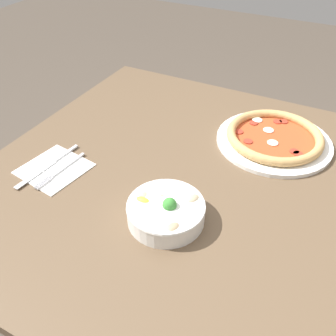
{
  "coord_description": "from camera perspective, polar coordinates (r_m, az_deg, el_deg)",
  "views": [
    {
      "loc": [
        -0.18,
        0.69,
        1.37
      ],
      "look_at": [
        0.17,
        0.01,
        0.77
      ],
      "focal_mm": 40.0,
      "sensor_mm": 36.0,
      "label": 1
    }
  ],
  "objects": [
    {
      "name": "dining_table",
      "position": [
        1.01,
        8.87,
        -7.19
      ],
      "size": [
        1.29,
        1.05,
        0.75
      ],
      "color": "brown",
      "rests_on": "ground_plane"
    },
    {
      "name": "bowl",
      "position": [
        0.84,
        -0.32,
        -6.5
      ],
      "size": [
        0.18,
        0.18,
        0.07
      ],
      "color": "white",
      "rests_on": "dining_table"
    },
    {
      "name": "knife",
      "position": [
        1.06,
        -17.4,
        0.63
      ],
      "size": [
        0.03,
        0.22,
        0.01
      ],
      "rotation": [
        0.0,
        0.0,
        1.48
      ],
      "color": "silver",
      "rests_on": "napkin"
    },
    {
      "name": "fork",
      "position": [
        1.03,
        -15.93,
        -0.25
      ],
      "size": [
        0.03,
        0.17,
        0.0
      ],
      "rotation": [
        0.0,
        0.0,
        1.48
      ],
      "color": "silver",
      "rests_on": "napkin"
    },
    {
      "name": "pizza",
      "position": [
        1.13,
        15.88,
        4.43
      ],
      "size": [
        0.33,
        0.33,
        0.04
      ],
      "color": "white",
      "rests_on": "dining_table"
    },
    {
      "name": "napkin",
      "position": [
        1.05,
        -16.94,
        -0.1
      ],
      "size": [
        0.18,
        0.18,
        0.0
      ],
      "color": "white",
      "rests_on": "dining_table"
    }
  ]
}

